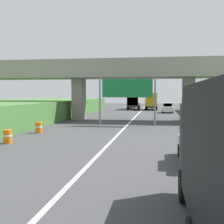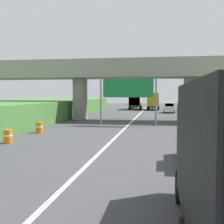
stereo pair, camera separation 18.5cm
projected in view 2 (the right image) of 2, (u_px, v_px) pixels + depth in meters
The scene contains 9 objects.
lane_centre_stripe at pixel (127, 127), 28.57m from camera, with size 0.20×96.09×0.01m, color white.
overpass_bridge at pixel (133, 75), 35.13m from camera, with size 40.00×4.80×7.39m.
overhead_highway_sign at pixel (128, 91), 29.52m from camera, with size 5.88×0.18×4.89m.
truck_yellow at pixel (153, 100), 59.03m from camera, with size 2.44×7.30×3.44m.
truck_red at pixel (136, 100), 60.42m from camera, with size 2.44×7.30×3.44m.
car_white at pixel (169, 108), 49.44m from camera, with size 1.86×4.10×1.72m.
car_silver at pixel (199, 145), 13.43m from camera, with size 1.86×4.10×1.72m.
construction_barrel_2 at pixel (8, 136), 18.91m from camera, with size 0.57×0.57×0.90m.
construction_barrel_3 at pixel (39, 127), 23.97m from camera, with size 0.57×0.57×0.90m.
Camera 2 is at (3.27, -0.23, 3.25)m, focal length 46.12 mm.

